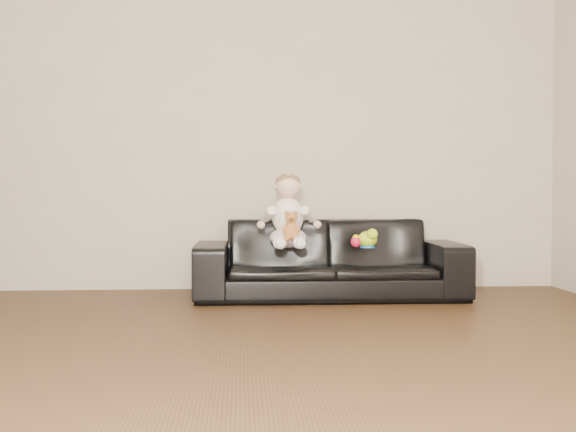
{
  "coord_description": "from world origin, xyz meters",
  "views": [
    {
      "loc": [
        0.04,
        -2.83,
        0.76
      ],
      "look_at": [
        0.36,
        2.16,
        0.58
      ],
      "focal_mm": 45.0,
      "sensor_mm": 36.0,
      "label": 1
    }
  ],
  "objects": [
    {
      "name": "floor",
      "position": [
        0.0,
        0.0,
        0.0
      ],
      "size": [
        5.5,
        5.5,
        0.0
      ],
      "primitive_type": "plane",
      "color": "#3F2816",
      "rests_on": "ground"
    },
    {
      "name": "baby",
      "position": [
        0.36,
        2.14,
        0.59
      ],
      "size": [
        0.36,
        0.44,
        0.51
      ],
      "rotation": [
        0.0,
        0.0,
        -0.09
      ],
      "color": "silver",
      "rests_on": "sofa"
    },
    {
      "name": "toy_green",
      "position": [
        0.92,
        2.15,
        0.42
      ],
      "size": [
        0.16,
        0.18,
        0.11
      ],
      "primitive_type": "ellipsoid",
      "rotation": [
        0.0,
        0.0,
        -0.17
      ],
      "color": "#C3EB1B",
      "rests_on": "sofa"
    },
    {
      "name": "toy_rattle",
      "position": [
        0.83,
        2.14,
        0.4
      ],
      "size": [
        0.1,
        0.1,
        0.08
      ],
      "primitive_type": "sphere",
      "rotation": [
        0.0,
        0.0,
        -0.28
      ],
      "color": "red",
      "rests_on": "sofa"
    },
    {
      "name": "teddy_bear",
      "position": [
        0.37,
        1.99,
        0.52
      ],
      "size": [
        0.11,
        0.12,
        0.19
      ],
      "rotation": [
        0.0,
        0.0,
        0.14
      ],
      "color": "#B46D33",
      "rests_on": "sofa"
    },
    {
      "name": "wall_back",
      "position": [
        0.0,
        2.75,
        1.3
      ],
      "size": [
        5.0,
        0.0,
        5.0
      ],
      "primitive_type": "plane",
      "rotation": [
        1.57,
        0.0,
        0.0
      ],
      "color": "beige",
      "rests_on": "ground"
    },
    {
      "name": "toy_blue_disc",
      "position": [
        0.91,
        2.12,
        0.37
      ],
      "size": [
        0.13,
        0.13,
        0.01
      ],
      "primitive_type": "cylinder",
      "rotation": [
        0.0,
        0.0,
        -0.37
      ],
      "color": "blue",
      "rests_on": "sofa"
    },
    {
      "name": "sofa",
      "position": [
        0.66,
        2.25,
        0.28
      ],
      "size": [
        1.9,
        0.76,
        0.55
      ],
      "primitive_type": "imported",
      "rotation": [
        0.0,
        0.0,
        -0.01
      ],
      "color": "black",
      "rests_on": "floor"
    }
  ]
}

